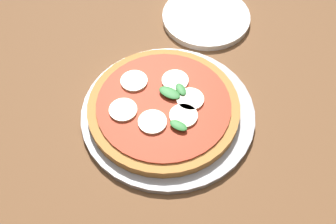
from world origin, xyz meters
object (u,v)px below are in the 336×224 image
Objects in this scene: pizza at (164,107)px; plate_white at (206,17)px; serving_tray at (168,113)px; dining_table at (190,147)px.

plate_white is at bearing -132.22° from pizza.
serving_tray is at bearing 49.55° from plate_white.
serving_tray is 1.15× the size of pizza.
serving_tray reaches higher than dining_table.
pizza is at bearing -45.45° from dining_table.
plate_white is at bearing -130.45° from serving_tray.
plate_white reaches higher than serving_tray.
dining_table is at bearing 133.34° from serving_tray.
pizza is 0.28m from plate_white.
dining_table is at bearing 134.55° from pizza.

